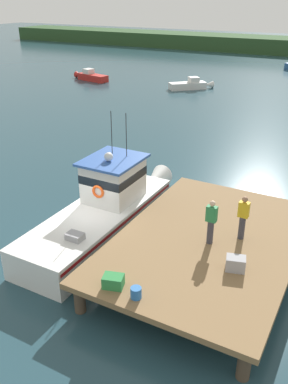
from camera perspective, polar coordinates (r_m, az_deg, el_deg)
ground_plane at (r=17.44m, az=-6.47°, el=-5.68°), size 200.00×200.00×0.00m
dock at (r=14.98m, az=8.72°, el=-6.75°), size 6.00×9.00×1.20m
main_fishing_boat at (r=17.16m, az=-5.24°, el=-2.31°), size 2.57×9.81×4.80m
crate_stack_near_edge at (r=12.49m, az=-4.25°, el=-12.14°), size 0.70×0.60×0.38m
crate_single_by_cleat at (r=13.41m, az=12.48°, el=-9.58°), size 0.70×0.59×0.45m
bait_bucket at (r=12.08m, az=-1.11°, el=-13.68°), size 0.32×0.32×0.34m
deckhand_by_the_boat at (r=14.74m, az=13.45°, el=-3.33°), size 0.36×0.22×1.63m
deckhand_further_back at (r=14.25m, az=9.21°, el=-3.98°), size 0.36×0.22×1.63m
moored_boat_far_right at (r=49.43m, az=-7.33°, el=15.48°), size 4.95×2.07×1.24m
moored_boat_far_left at (r=44.61m, az=6.42°, el=14.42°), size 4.07×3.97×1.21m
mooring_buoy_outer at (r=44.19m, az=5.03°, el=14.11°), size 0.44×0.44×0.44m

